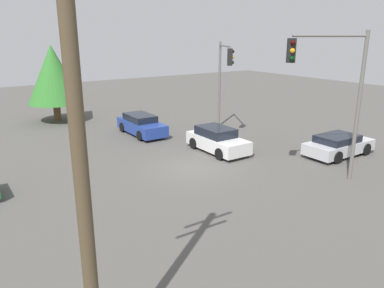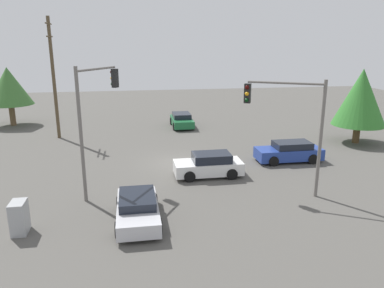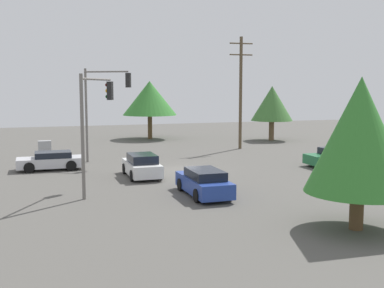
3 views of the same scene
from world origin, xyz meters
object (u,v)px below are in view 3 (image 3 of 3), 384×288
Objects in this scene: traffic_signal_cross at (94,112)px; electrical_cabinet at (45,150)px; sedan_white at (142,166)px; traffic_signal_main at (102,99)px; sedan_green at (335,157)px; sedan_silver at (51,161)px; sedan_blue at (204,183)px.

electrical_cabinet is (2.38, -13.31, -3.60)m from traffic_signal_cross.
sedan_white reaches higher than electrical_cabinet.
electrical_cabinet is (4.14, -3.13, -4.01)m from traffic_signal_main.
sedan_white is (14.00, -0.25, 0.05)m from sedan_green.
sedan_green is 22.03m from electrical_cabinet.
sedan_green is at bearing -103.86° from sedan_silver.
sedan_green is at bearing 26.15° from sedan_blue.
sedan_blue is at bearing -145.44° from sedan_silver.
sedan_silver is at bearing 124.56° from sedan_blue.
electrical_cabinet reaches higher than sedan_blue.
sedan_white is at bearing -12.91° from traffic_signal_cross.
sedan_silver is (19.39, -4.78, -0.03)m from sedan_green.
sedan_silver is 7.04m from sedan_white.
traffic_signal_main is (15.54, -6.78, 4.08)m from sedan_green.
traffic_signal_main reaches higher than traffic_signal_cross.
sedan_blue is 12.98m from sedan_silver.
sedan_white is 2.89× the size of electrical_cabinet.
traffic_signal_main reaches higher than electrical_cabinet.
traffic_signal_main reaches higher than sedan_white.
sedan_blue is (12.03, 5.90, 0.03)m from sedan_green.
sedan_white is 0.60× the size of traffic_signal_main.
sedan_silver is at bearing 76.14° from sedan_green.
sedan_blue is 6.87m from traffic_signal_cross.
traffic_signal_main is (3.51, -12.68, 4.05)m from sedan_blue.
sedan_green is 0.58× the size of traffic_signal_main.
sedan_blue is at bearing -43.55° from traffic_signal_main.
sedan_silver is 2.99× the size of electrical_cabinet.
sedan_blue is at bearing 115.81° from electrical_cabinet.
electrical_cabinet is at bearing 120.43° from sedan_white.
sedan_white is 11.20m from electrical_cabinet.
sedan_green reaches higher than sedan_silver.
sedan_silver is 5.98m from traffic_signal_main.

